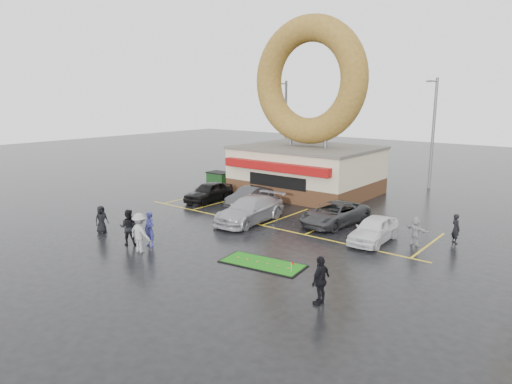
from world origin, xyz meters
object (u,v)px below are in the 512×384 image
Objects in this scene: streetlight_left at (285,125)px; car_white at (374,229)px; dumpster at (219,181)px; streetlight_mid at (433,131)px; car_dgrey at (249,196)px; person_cameraman at (321,280)px; person_blue at (150,229)px; putting_green at (263,263)px; car_silver at (250,210)px; car_grey at (335,213)px; donut_shop at (307,137)px; car_black at (209,192)px.

streetlight_left reaches higher than car_white.
car_white is 16.98m from dumpster.
car_dgrey is at bearing -119.08° from streetlight_mid.
person_blue is at bearing -91.69° from person_cameraman.
car_dgrey is 15.82m from person_cameraman.
streetlight_left reaches higher than putting_green.
car_silver is 6.85m from person_blue.
person_cameraman is 1.04× the size of dumpster.
car_grey is 7.97m from putting_green.
donut_shop is 9.87m from streetlight_left.
streetlight_mid reaches higher than dumpster.
streetlight_left is 24.75m from person_blue.
dumpster is (-8.57, 6.35, -0.12)m from car_silver.
person_cameraman is (15.05, -9.46, 0.22)m from car_black.
person_blue is at bearing -140.09° from car_white.
dumpster is at bearing 140.70° from car_silver.
car_dgrey is 2.11× the size of person_cameraman.
dumpster is (-16.14, 5.28, -0.03)m from car_white.
car_black reaches higher than dumpster.
streetlight_mid is 18.52m from car_silver.
car_silver is 1.30× the size of putting_green.
streetlight_mid reaches higher than person_blue.
dumpster is (-5.79, 3.06, 0.00)m from car_dgrey.
streetlight_mid is at bearing 48.62° from donut_shop.
car_silver is 1.33× the size of car_white.
putting_green is (13.59, -11.52, -0.62)m from dumpster.
car_dgrey is 0.74× the size of car_silver.
person_blue reaches higher than dumpster.
putting_green is (6.97, -14.59, -4.43)m from donut_shop.
car_dgrey is 0.96× the size of putting_green.
car_grey is at bearing 60.75° from person_blue.
car_silver reaches higher than putting_green.
person_blue is (-5.39, -9.51, 0.23)m from car_grey.
putting_green is at bearing 14.97° from person_blue.
car_grey reaches higher than dumpster.
streetlight_left is at bearing 109.11° from person_blue.
person_cameraman is (18.14, -23.42, -3.85)m from streetlight_left.
dumpster is (-17.75, 13.41, -0.28)m from person_cameraman.
car_black is 1.05× the size of car_white.
donut_shop reaches higher than streetlight_mid.
car_grey is 2.70× the size of person_blue.
streetlight_left is 1.84× the size of car_grey.
dumpster is at bearing -141.02° from streetlight_mid.
car_silver is 11.58m from person_cameraman.
car_black is at bearing -77.55° from streetlight_left.
dumpster is (-7.50, 13.12, -0.26)m from person_blue.
car_dgrey is (-0.83, -6.13, -3.82)m from donut_shop.
streetlight_mid is at bearing 94.27° from car_grey.
car_silver is (5.87, -2.41, 0.06)m from car_black.
streetlight_left is 2.19× the size of putting_green.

